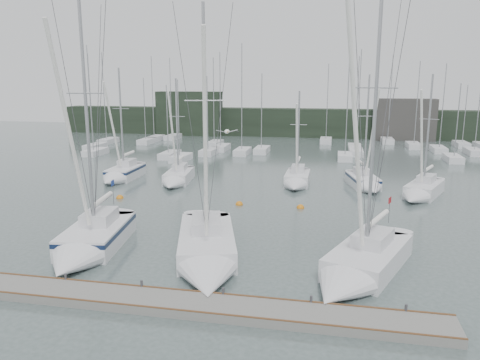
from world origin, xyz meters
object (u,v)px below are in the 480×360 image
sailboat_near_right (356,270)px  sailboat_mid_c (296,181)px  buoy_c (120,198)px  sailboat_mid_a (120,175)px  buoy_a (239,205)px  sailboat_near_center (207,257)px  sailboat_mid_d (366,183)px  sailboat_near_left (87,245)px  buoy_b (300,208)px  sailboat_mid_e (420,192)px  sailboat_mid_b (176,179)px

sailboat_near_right → sailboat_mid_c: sailboat_near_right is taller
sailboat_mid_c → buoy_c: 16.52m
sailboat_mid_a → buoy_a: sailboat_mid_a is taller
sailboat_near_right → buoy_a: (-8.86, 13.33, -0.58)m
sailboat_near_center → sailboat_mid_a: 24.77m
sailboat_mid_a → buoy_a: 15.45m
sailboat_mid_d → sailboat_near_center: bearing=-126.9°
sailboat_near_left → sailboat_mid_a: 21.12m
sailboat_mid_c → buoy_c: sailboat_mid_c is taller
sailboat_near_right → buoy_b: (-3.84, 13.31, -0.58)m
buoy_c → sailboat_mid_e: bearing=11.7°
sailboat_mid_a → buoy_b: 20.07m
sailboat_near_right → sailboat_mid_a: (-22.68, 20.23, 0.02)m
sailboat_mid_a → sailboat_mid_e: bearing=-5.0°
sailboat_mid_a → sailboat_mid_c: sailboat_mid_a is taller
sailboat_mid_b → buoy_b: bearing=-33.5°
sailboat_near_center → sailboat_mid_d: bearing=49.5°
sailboat_mid_b → sailboat_near_left: bearing=-93.1°
sailboat_mid_e → buoy_a: (-14.91, -5.27, -0.53)m
sailboat_mid_a → sailboat_mid_c: bearing=0.9°
buoy_b → buoy_a: bearing=179.8°
sailboat_near_center → sailboat_near_right: 7.96m
sailboat_mid_c → buoy_a: 8.73m
sailboat_near_center → sailboat_near_right: bearing=-18.2°
sailboat_mid_a → sailboat_mid_c: 17.86m
buoy_c → sailboat_near_center: bearing=-48.6°
sailboat_near_center → sailboat_mid_c: size_ratio=1.56×
buoy_a → buoy_b: size_ratio=1.01×
sailboat_mid_c → sailboat_mid_d: sailboat_mid_d is taller
sailboat_mid_d → buoy_a: size_ratio=18.30×
sailboat_near_left → sailboat_mid_e: (21.28, 18.15, -0.11)m
sailboat_near_right → sailboat_mid_c: (-4.84, 21.06, -0.05)m
sailboat_mid_b → sailboat_mid_c: size_ratio=1.12×
sailboat_near_right → sailboat_mid_b: size_ratio=1.49×
sailboat_near_right → sailboat_mid_b: 25.68m
sailboat_near_left → sailboat_mid_a: bearing=101.9°
sailboat_near_right → sailboat_mid_c: bearing=124.2°
buoy_c → sailboat_mid_d: bearing=20.8°
sailboat_mid_d → buoy_c: (-21.09, -8.03, -0.54)m
sailboat_mid_b → buoy_c: size_ratio=17.23×
sailboat_mid_c → buoy_a: bearing=-118.0°
buoy_c → sailboat_near_left: bearing=-71.9°
sailboat_near_center → sailboat_mid_c: sailboat_near_center is taller
sailboat_mid_e → sailboat_mid_b: bearing=-159.8°
buoy_a → sailboat_mid_d: bearing=37.3°
sailboat_mid_c → buoy_b: (0.99, -7.74, -0.53)m
buoy_a → buoy_b: 5.02m
sailboat_mid_c → sailboat_mid_e: size_ratio=0.86×
sailboat_near_right → sailboat_mid_e: bearing=93.3°
buoy_b → sailboat_near_right: bearing=-73.9°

